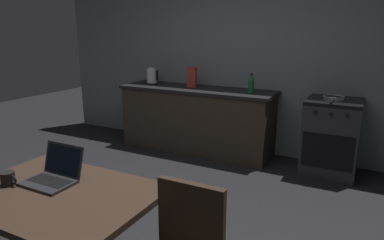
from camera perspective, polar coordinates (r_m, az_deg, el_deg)
ground_plane at (r=3.16m, az=-9.29°, el=-17.21°), size 12.00×12.00×0.00m
back_wall at (r=4.77m, az=11.12°, el=9.86°), size 6.40×0.10×2.57m
kitchen_counter at (r=4.86m, az=0.74°, el=0.16°), size 2.16×0.64×0.88m
stove_oven at (r=4.39m, az=21.77°, el=-2.56°), size 0.60×0.62×0.88m
dining_table at (r=2.32m, az=-21.08°, el=-12.46°), size 1.18×0.83×0.71m
laptop at (r=2.42m, az=-21.72°, el=-8.36°), size 0.32×0.28×0.22m
electric_kettle at (r=5.12m, az=-6.56°, el=7.11°), size 0.18×0.16×0.24m
bottle at (r=4.41m, az=9.64°, el=5.80°), size 0.07×0.07×0.24m
frying_pan at (r=4.26m, az=22.14°, el=3.37°), size 0.23×0.41×0.05m
coffee_mug at (r=2.49m, az=-27.82°, el=-8.45°), size 0.13×0.09×0.09m
cereal_box at (r=4.81m, az=-0.03°, el=7.00°), size 0.13×0.05×0.28m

